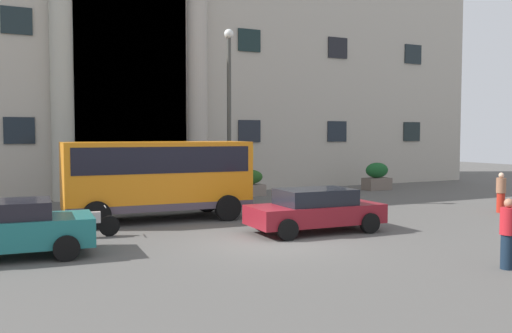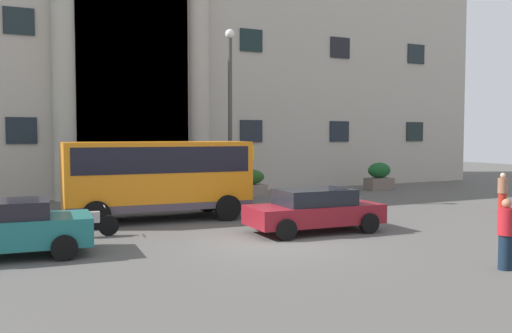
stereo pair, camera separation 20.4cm
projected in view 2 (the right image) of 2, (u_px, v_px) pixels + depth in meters
The scene contains 12 objects.
ground_plane at pixel (270, 245), 15.11m from camera, with size 80.00×64.00×0.12m, color #52504C.
office_building_facade at pixel (125, 58), 30.35m from camera, with size 42.02×9.75×14.40m.
orange_minibus at pixel (157, 173), 19.23m from camera, with size 6.44×3.00×2.74m.
bus_stop_sign at pixel (249, 169), 22.72m from camera, with size 0.44×0.08×2.55m.
hedge_planter_entrance_right at pixel (379, 177), 29.55m from camera, with size 1.46×0.84×1.48m.
hedge_planter_far_east at pixel (137, 187), 23.98m from camera, with size 1.77×0.85×1.48m.
hedge_planter_west at pixel (249, 183), 26.63m from camera, with size 1.65×0.74×1.30m.
parked_estate_mid at pixel (314, 210), 16.81m from camera, with size 4.21×2.08×1.33m.
scooter_by_planter at pixel (83, 222), 15.97m from camera, with size 1.96×0.55×0.89m.
pedestrian_woman_dark_dress at pixel (506, 234), 12.12m from camera, with size 0.36×0.36×1.58m.
pedestrian_man_crossing at pixel (503, 193), 20.91m from camera, with size 0.36×0.36×1.54m.
lamppost_plaza_centre at pixel (230, 103), 23.25m from camera, with size 0.40×0.40×7.43m.
Camera 2 is at (-6.91, -13.27, 3.00)m, focal length 38.50 mm.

